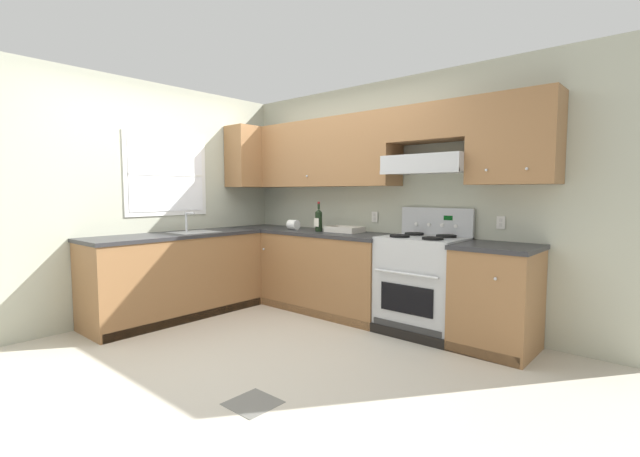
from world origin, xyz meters
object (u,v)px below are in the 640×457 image
(stove, at_px, (422,284))
(bowl, at_px, (344,230))
(paper_towel_roll, at_px, (293,225))
(wine_bottle, at_px, (319,220))

(stove, xyz_separation_m, bowl, (-1.01, 0.08, 0.45))
(bowl, relative_size, paper_towel_roll, 3.15)
(wine_bottle, bearing_deg, paper_towel_roll, -178.22)
(stove, bearing_deg, wine_bottle, -177.80)
(stove, relative_size, wine_bottle, 3.56)
(bowl, bearing_deg, paper_towel_roll, -168.00)
(stove, relative_size, bowl, 3.02)
(stove, bearing_deg, paper_towel_roll, -177.90)
(wine_bottle, bearing_deg, bowl, 25.38)
(wine_bottle, height_order, bowl, wine_bottle)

